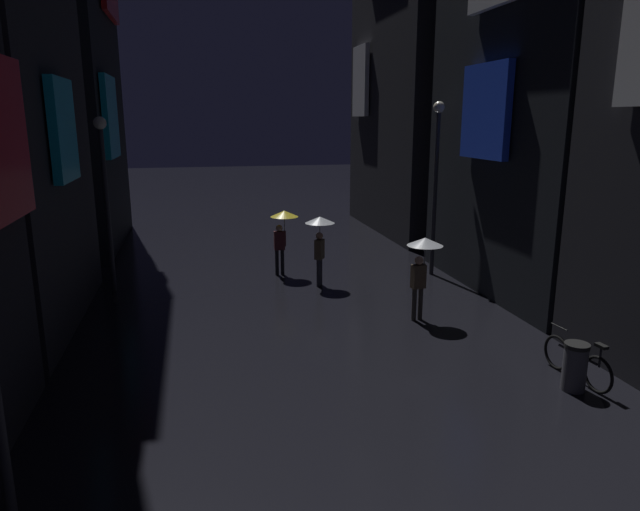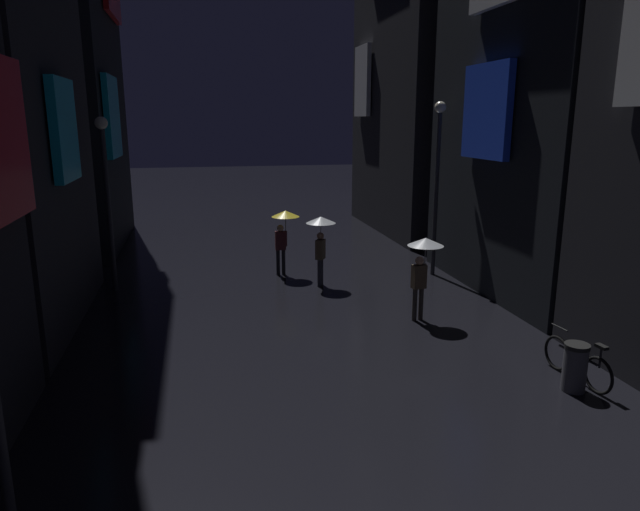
% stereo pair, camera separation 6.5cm
% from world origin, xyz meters
% --- Properties ---
extents(pedestrian_midstreet_centre_clear, '(0.90, 0.90, 2.12)m').
position_xyz_m(pedestrian_midstreet_centre_clear, '(1.13, 14.26, 1.67)').
color(pedestrian_midstreet_centre_clear, '#2D2D38').
rests_on(pedestrian_midstreet_centre_clear, ground).
extents(pedestrian_foreground_right_clear, '(0.90, 0.90, 2.12)m').
position_xyz_m(pedestrian_foreground_right_clear, '(2.98, 10.66, 1.67)').
color(pedestrian_foreground_right_clear, '#38332D').
rests_on(pedestrian_foreground_right_clear, ground).
extents(pedestrian_near_crossing_yellow, '(0.90, 0.90, 2.12)m').
position_xyz_m(pedestrian_near_crossing_yellow, '(0.22, 15.68, 1.67)').
color(pedestrian_near_crossing_yellow, black).
rests_on(pedestrian_near_crossing_yellow, ground).
extents(bicycle_parked_at_storefront, '(0.26, 1.82, 0.96)m').
position_xyz_m(bicycle_parked_at_storefront, '(4.60, 6.68, 0.39)').
color(bicycle_parked_at_storefront, black).
rests_on(bicycle_parked_at_storefront, ground).
extents(streetlamp_right_far, '(0.36, 0.36, 5.53)m').
position_xyz_m(streetlamp_right_far, '(5.00, 14.66, 3.46)').
color(streetlamp_right_far, '#2D2D33').
rests_on(streetlamp_right_far, ground).
extents(streetlamp_left_far, '(0.36, 0.36, 5.07)m').
position_xyz_m(streetlamp_left_far, '(-5.00, 14.95, 3.20)').
color(streetlamp_left_far, '#2D2D33').
rests_on(streetlamp_left_far, ground).
extents(trash_bin, '(0.46, 0.46, 0.93)m').
position_xyz_m(trash_bin, '(4.30, 6.35, 0.47)').
color(trash_bin, '#3F3F47').
rests_on(trash_bin, ground).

